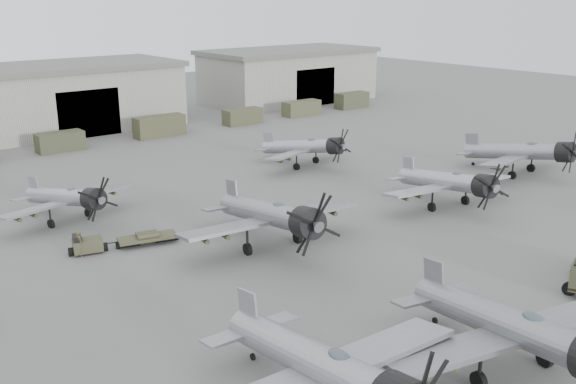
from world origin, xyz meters
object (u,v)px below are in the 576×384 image
at_px(aircraft_near_0, 328,369).
at_px(aircraft_mid_2, 452,182).
at_px(aircraft_mid_1, 274,216).
at_px(aircraft_far_1, 307,147).
at_px(aircraft_near_1, 520,330).
at_px(tug_trailer, 111,242).
at_px(ground_crew, 79,243).
at_px(aircraft_mid_3, 525,152).
at_px(aircraft_far_0, 69,198).

xyz_separation_m(aircraft_near_0, aircraft_mid_2, (27.30, 14.48, -0.25)).
distance_m(aircraft_mid_1, aircraft_far_1, 23.14).
relative_size(aircraft_near_1, aircraft_mid_1, 1.00).
distance_m(aircraft_mid_2, tug_trailer, 27.95).
bearing_deg(aircraft_far_1, aircraft_mid_1, -150.33).
distance_m(tug_trailer, ground_crew, 2.22).
bearing_deg(aircraft_mid_2, aircraft_near_0, -142.18).
bearing_deg(tug_trailer, aircraft_mid_3, 4.21).
relative_size(aircraft_near_0, aircraft_mid_2, 1.10).
bearing_deg(aircraft_far_0, aircraft_mid_1, -70.53).
bearing_deg(aircraft_near_0, aircraft_far_0, 91.75).
bearing_deg(tug_trailer, aircraft_mid_2, -4.83).
bearing_deg(aircraft_near_0, aircraft_mid_2, 31.48).
relative_size(aircraft_near_0, tug_trailer, 1.88).
relative_size(aircraft_mid_1, aircraft_far_0, 1.24).
relative_size(aircraft_mid_1, ground_crew, 7.32).
xyz_separation_m(aircraft_far_0, tug_trailer, (0.06, -7.40, -1.49)).
height_order(aircraft_mid_3, ground_crew, aircraft_mid_3).
relative_size(aircraft_near_1, ground_crew, 7.35).
bearing_deg(tug_trailer, aircraft_mid_1, -23.76).
bearing_deg(aircraft_mid_2, aircraft_near_1, -126.01).
height_order(aircraft_near_1, aircraft_far_0, aircraft_near_1).
bearing_deg(tug_trailer, aircraft_far_1, 33.40).
xyz_separation_m(aircraft_near_1, aircraft_mid_2, (18.26, 17.71, -0.26)).
height_order(aircraft_mid_1, aircraft_mid_3, aircraft_mid_1).
bearing_deg(ground_crew, aircraft_mid_3, -103.53).
distance_m(aircraft_near_0, aircraft_far_1, 42.23).
bearing_deg(ground_crew, aircraft_far_1, -76.33).
xyz_separation_m(aircraft_mid_1, ground_crew, (-11.23, 7.44, -1.57)).
bearing_deg(aircraft_mid_1, aircraft_far_0, 128.12).
bearing_deg(aircraft_near_1, ground_crew, 123.18).
bearing_deg(tug_trailer, ground_crew, -170.64).
height_order(tug_trailer, ground_crew, ground_crew).
xyz_separation_m(tug_trailer, ground_crew, (-2.17, 0.21, 0.40)).
xyz_separation_m(aircraft_mid_3, ground_crew, (-42.55, 7.79, -1.44)).
height_order(aircraft_mid_1, ground_crew, aircraft_mid_1).
bearing_deg(aircraft_near_1, aircraft_far_0, 115.91).
bearing_deg(aircraft_far_1, aircraft_mid_3, -62.02).
height_order(aircraft_near_0, aircraft_far_1, aircraft_near_0).
xyz_separation_m(aircraft_mid_3, tug_trailer, (-40.38, 7.59, -1.84)).
height_order(aircraft_mid_2, aircraft_far_0, aircraft_mid_2).
relative_size(aircraft_near_1, aircraft_far_0, 1.24).
height_order(aircraft_far_1, ground_crew, aircraft_far_1).
height_order(aircraft_near_1, aircraft_mid_3, aircraft_near_1).
height_order(aircraft_near_0, aircraft_mid_1, aircraft_near_0).
bearing_deg(aircraft_far_0, aircraft_near_1, -89.31).
xyz_separation_m(aircraft_mid_3, aircraft_far_1, (-14.52, 16.26, -0.28)).
height_order(aircraft_mid_1, tug_trailer, aircraft_mid_1).
bearing_deg(aircraft_mid_3, aircraft_mid_1, 174.39).
relative_size(aircraft_near_0, aircraft_mid_1, 1.00).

